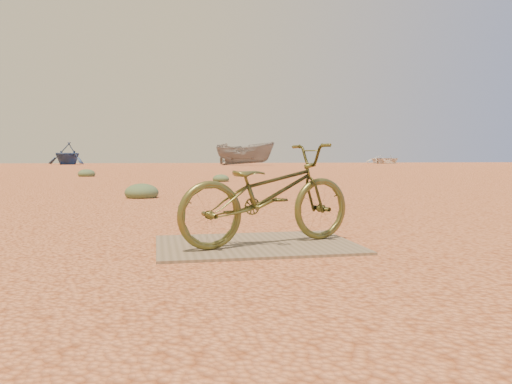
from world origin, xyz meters
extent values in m
plane|color=#E18756|center=(0.00, 0.00, 0.00)|extent=(120.00, 120.00, 0.00)
cube|color=#72634E|center=(0.29, -0.35, 0.01)|extent=(1.65, 1.16, 0.02)
imported|color=brown|center=(0.38, -0.41, 0.44)|extent=(1.69, 1.01, 0.84)
imported|color=navy|center=(-9.27, 48.85, 1.14)|extent=(5.07, 5.41, 2.29)
imported|color=gray|center=(7.63, 41.43, 1.08)|extent=(5.93, 4.11, 2.15)
imported|color=silver|center=(26.05, 50.21, 0.50)|extent=(3.62, 4.95, 1.00)
ellipsoid|color=#4E6C46|center=(-0.79, 4.94, 0.00)|extent=(0.62, 0.62, 0.34)
ellipsoid|color=#4E6C46|center=(1.41, 10.72, 0.00)|extent=(0.51, 0.51, 0.28)
ellipsoid|color=#4E6C46|center=(-3.16, 15.73, 0.00)|extent=(0.66, 0.66, 0.36)
camera|label=1|loc=(-0.53, -4.41, 0.74)|focal=35.00mm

